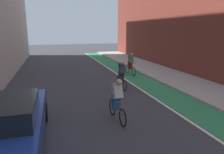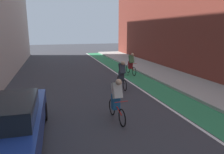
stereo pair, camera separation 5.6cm
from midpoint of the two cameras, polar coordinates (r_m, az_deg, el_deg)
ground_plane at (r=9.95m, az=-3.74°, el=-6.05°), size 76.42×76.42×0.00m
bike_lane_paint at (r=12.91m, az=9.78°, el=-1.74°), size 1.60×34.74×0.00m
lane_divider_stripe at (r=12.55m, az=6.08°, el=-2.05°), size 0.12×34.74×0.00m
sidewalk_right at (r=14.03m, az=18.24°, el=-0.74°), size 2.98×34.74×0.14m
building_facade_right at (r=16.92m, az=23.18°, el=15.56°), size 2.40×30.74×8.59m
parked_sedan_blue at (r=6.21m, az=-27.27°, el=-11.86°), size 2.02×4.81×1.53m
cyclist_mid at (r=7.45m, az=1.48°, el=-5.82°), size 0.48×1.67×1.59m
cyclist_trailing at (r=11.52m, az=2.85°, el=0.95°), size 0.48×1.66×1.58m
cyclist_far at (r=15.21m, az=5.37°, el=3.72°), size 0.48×1.68×1.60m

